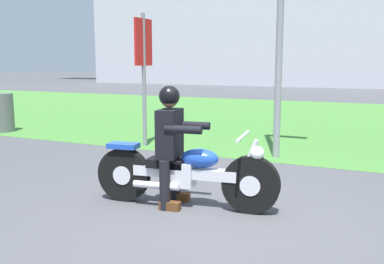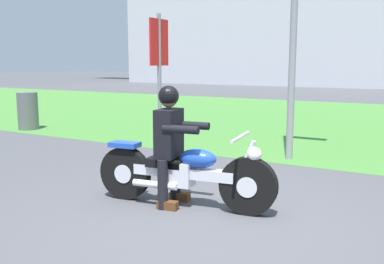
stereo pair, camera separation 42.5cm
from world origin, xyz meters
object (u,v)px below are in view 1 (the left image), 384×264
rider_lead (171,136)px  trash_can (3,113)px  motorcycle_lead (185,173)px  sign_banner (144,59)px

rider_lead → trash_can: (-6.27, 3.15, -0.36)m
motorcycle_lead → trash_can: bearing=145.9°
motorcycle_lead → rider_lead: rider_lead is taller
motorcycle_lead → sign_banner: size_ratio=0.84×
rider_lead → sign_banner: size_ratio=0.54×
motorcycle_lead → sign_banner: 4.05m
trash_can → sign_banner: size_ratio=0.36×
motorcycle_lead → sign_banner: sign_banner is taller
motorcycle_lead → rider_lead: bearing=179.2°
trash_can → sign_banner: (4.06, -0.13, 1.26)m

